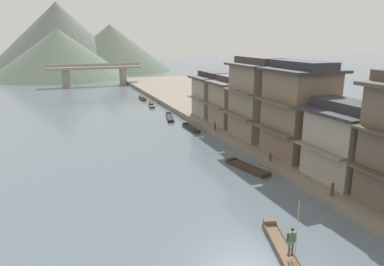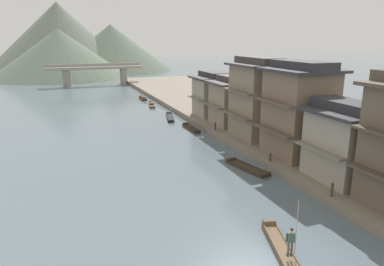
# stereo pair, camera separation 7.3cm
# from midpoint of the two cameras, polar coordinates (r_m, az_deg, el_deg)

# --- Properties ---
(ground_plane) EXTENTS (400.00, 400.00, 0.00)m
(ground_plane) POSITION_cam_midpoint_polar(r_m,az_deg,el_deg) (20.06, 11.58, -20.06)
(ground_plane) COLOR slate
(riverbank_right) EXTENTS (18.00, 110.00, 0.69)m
(riverbank_right) POSITION_cam_midpoint_polar(r_m,az_deg,el_deg) (51.99, 9.78, 2.46)
(riverbank_right) COLOR slate
(riverbank_right) RESTS_ON ground
(boat_foreground_poled) EXTENTS (2.38, 5.41, 0.53)m
(boat_foreground_poled) POSITION_cam_midpoint_polar(r_m,az_deg,el_deg) (21.28, 14.19, -17.42)
(boat_foreground_poled) COLOR brown
(boat_foreground_poled) RESTS_ON ground
(boatman_person) EXTENTS (0.57, 0.32, 3.04)m
(boatman_person) POSITION_cam_midpoint_polar(r_m,az_deg,el_deg) (19.61, 15.63, -15.87)
(boatman_person) COLOR black
(boatman_person) RESTS_ON boat_foreground_poled
(boat_moored_nearest) EXTENTS (1.01, 3.75, 0.70)m
(boat_moored_nearest) POSITION_cam_midpoint_polar(r_m,az_deg,el_deg) (68.98, -7.80, 5.52)
(boat_moored_nearest) COLOR #423328
(boat_moored_nearest) RESTS_ON ground
(boat_moored_second) EXTENTS (2.18, 5.81, 0.38)m
(boat_moored_second) POSITION_cam_midpoint_polar(r_m,az_deg,el_deg) (52.38, -3.49, 2.49)
(boat_moored_second) COLOR #232326
(boat_moored_second) RESTS_ON ground
(boat_moored_third) EXTENTS (2.17, 4.99, 0.39)m
(boat_moored_third) POSITION_cam_midpoint_polar(r_m,az_deg,el_deg) (32.54, 8.86, -5.51)
(boat_moored_third) COLOR #33281E
(boat_moored_third) RESTS_ON ground
(boat_moored_far) EXTENTS (1.96, 5.59, 0.66)m
(boat_moored_far) POSITION_cam_midpoint_polar(r_m,az_deg,el_deg) (62.48, -6.42, 4.54)
(boat_moored_far) COLOR brown
(boat_moored_far) RESTS_ON ground
(boat_midriver_drifting) EXTENTS (0.84, 4.58, 0.39)m
(boat_midriver_drifting) POSITION_cam_midpoint_polar(r_m,az_deg,el_deg) (46.01, -0.08, 0.77)
(boat_midriver_drifting) COLOR #33281E
(boat_midriver_drifting) RESTS_ON ground
(house_waterfront_second) EXTENTS (5.33, 5.86, 6.14)m
(house_waterfront_second) POSITION_cam_midpoint_polar(r_m,az_deg,el_deg) (29.80, 23.23, -1.26)
(house_waterfront_second) COLOR gray
(house_waterfront_second) RESTS_ON riverbank_right
(house_waterfront_tall) EXTENTS (5.90, 6.27, 8.74)m
(house_waterfront_tall) POSITION_cam_midpoint_polar(r_m,az_deg,el_deg) (34.24, 16.71, 3.54)
(house_waterfront_tall) COLOR #75604C
(house_waterfront_tall) RESTS_ON riverbank_right
(house_waterfront_narrow) EXTENTS (5.33, 6.37, 8.74)m
(house_waterfront_narrow) POSITION_cam_midpoint_polar(r_m,az_deg,el_deg) (39.74, 10.33, 5.45)
(house_waterfront_narrow) COLOR #7F705B
(house_waterfront_narrow) RESTS_ON riverbank_right
(house_waterfront_far) EXTENTS (6.90, 5.61, 6.14)m
(house_waterfront_far) POSITION_cam_midpoint_polar(r_m,az_deg,el_deg) (45.63, 7.15, 5.13)
(house_waterfront_far) COLOR gray
(house_waterfront_far) RESTS_ON riverbank_right
(house_waterfront_end) EXTENTS (6.74, 5.44, 6.14)m
(house_waterfront_end) POSITION_cam_midpoint_polar(r_m,az_deg,el_deg) (51.00, 3.87, 6.25)
(house_waterfront_end) COLOR gray
(house_waterfront_end) RESTS_ON riverbank_right
(mooring_post_dock_near) EXTENTS (0.20, 0.20, 0.94)m
(mooring_post_dock_near) POSITION_cam_midpoint_polar(r_m,az_deg,el_deg) (27.03, 21.48, -8.41)
(mooring_post_dock_near) COLOR #473828
(mooring_post_dock_near) RESTS_ON riverbank_right
(mooring_post_dock_mid) EXTENTS (0.20, 0.20, 0.75)m
(mooring_post_dock_mid) POSITION_cam_midpoint_polar(r_m,az_deg,el_deg) (32.77, 12.43, -3.79)
(mooring_post_dock_mid) COLOR #473828
(mooring_post_dock_mid) RESTS_ON riverbank_right
(mooring_post_dock_far) EXTENTS (0.20, 0.20, 0.97)m
(mooring_post_dock_far) POSITION_cam_midpoint_polar(r_m,az_deg,el_deg) (42.80, 3.77, 1.11)
(mooring_post_dock_far) COLOR #473828
(mooring_post_dock_far) RESTS_ON riverbank_right
(stone_bridge) EXTENTS (22.79, 2.40, 5.23)m
(stone_bridge) POSITION_cam_midpoint_polar(r_m,az_deg,el_deg) (92.23, -15.11, 9.45)
(stone_bridge) COLOR gray
(stone_bridge) RESTS_ON ground
(hill_far_west) EXTENTS (39.48, 39.48, 13.92)m
(hill_far_west) POSITION_cam_midpoint_polar(r_m,az_deg,el_deg) (114.40, -20.34, 11.83)
(hill_far_west) COLOR #5B6B5B
(hill_far_west) RESTS_ON ground
(hill_far_centre) EXTENTS (42.32, 42.32, 15.88)m
(hill_far_centre) POSITION_cam_midpoint_polar(r_m,az_deg,el_deg) (132.47, -12.71, 13.11)
(hill_far_centre) COLOR #5B6B5B
(hill_far_centre) RESTS_ON ground
(hill_far_east) EXTENTS (49.40, 49.40, 23.03)m
(hill_far_east) POSITION_cam_midpoint_polar(r_m,az_deg,el_deg) (134.10, -20.38, 14.11)
(hill_far_east) COLOR slate
(hill_far_east) RESTS_ON ground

